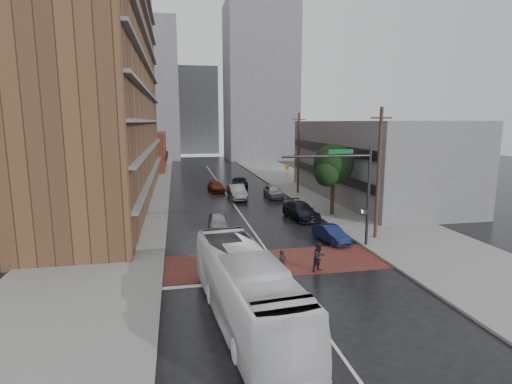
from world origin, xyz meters
name	(u,v)px	position (x,y,z in m)	size (l,w,h in m)	color
ground	(277,265)	(0.00, 0.00, 0.00)	(160.00, 160.00, 0.00)	black
crosswalk	(275,262)	(0.00, 0.50, 0.01)	(14.00, 5.00, 0.02)	maroon
sidewalk_west	(130,198)	(-11.50, 25.00, 0.07)	(9.00, 90.00, 0.15)	gray
sidewalk_east	(316,191)	(11.50, 25.00, 0.07)	(9.00, 90.00, 0.15)	gray
apartment_block	(98,74)	(-14.00, 24.00, 14.00)	(10.00, 44.00, 28.00)	brown
storefront_west	(143,151)	(-12.00, 54.00, 3.50)	(8.00, 16.00, 7.00)	brown
building_east	(371,160)	(16.50, 20.00, 4.50)	(11.00, 26.00, 9.00)	gray
distant_tower_west	(140,92)	(-14.00, 78.00, 16.00)	(18.00, 16.00, 32.00)	gray
distant_tower_east	(260,83)	(14.00, 72.00, 18.00)	(16.00, 14.00, 36.00)	gray
distant_tower_center	(196,111)	(0.00, 95.00, 12.00)	(12.00, 10.00, 24.00)	gray
street_tree	(334,167)	(8.52, 12.03, 4.73)	(4.20, 4.10, 6.90)	#332319
signal_mast	(350,182)	(5.85, 2.50, 4.73)	(6.50, 0.30, 7.20)	#2D2D33
utility_pole_near	(378,173)	(8.80, 4.00, 5.14)	(1.60, 0.26, 10.00)	#473321
utility_pole_far	(299,153)	(8.80, 24.00, 5.14)	(1.60, 0.26, 10.00)	#473321
transit_bus	(246,288)	(-3.15, -6.65, 1.59)	(2.67, 11.43, 3.18)	white
pedestrian_a	(282,262)	(-0.07, -1.50, 0.74)	(0.54, 0.35, 1.47)	black
pedestrian_b	(319,257)	(2.23, -1.50, 0.89)	(0.86, 0.67, 1.78)	black
car_travel_a	(218,221)	(-2.76, 9.18, 0.72)	(1.69, 4.20, 1.43)	#929598
car_travel_b	(237,192)	(0.77, 22.00, 0.84)	(1.79, 5.13, 1.69)	#999CA0
car_travel_c	(216,186)	(-1.07, 27.93, 0.62)	(1.75, 4.30, 1.25)	#67230B
suv_travel	(240,182)	(2.58, 31.07, 0.63)	(2.07, 4.50, 1.25)	black
car_parked_near	(331,234)	(5.20, 4.00, 0.62)	(1.30, 3.74, 1.23)	#151D4A
car_parked_mid	(301,211)	(5.20, 11.51, 0.76)	(2.12, 5.22, 1.52)	black
car_parked_far	(273,191)	(5.20, 22.25, 0.76)	(1.79, 4.44, 1.51)	#A5A6AD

